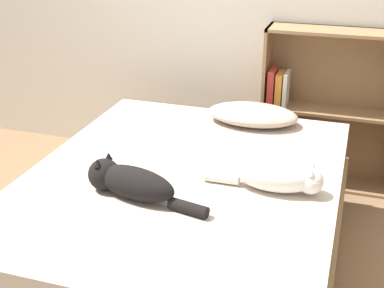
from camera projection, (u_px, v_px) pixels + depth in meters
ground_plane at (184, 267)px, 2.85m from camera, size 8.00×8.00×0.00m
bed at (183, 223)px, 2.74m from camera, size 1.54×1.91×0.56m
pillow at (252, 114)px, 3.21m from camera, size 0.54×0.33×0.11m
cat_light at (278, 176)px, 2.44m from camera, size 0.55×0.18×0.16m
cat_dark at (129, 182)px, 2.39m from camera, size 0.60×0.23×0.17m
bookshelf at (327, 106)px, 3.55m from camera, size 0.90×0.26×1.06m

